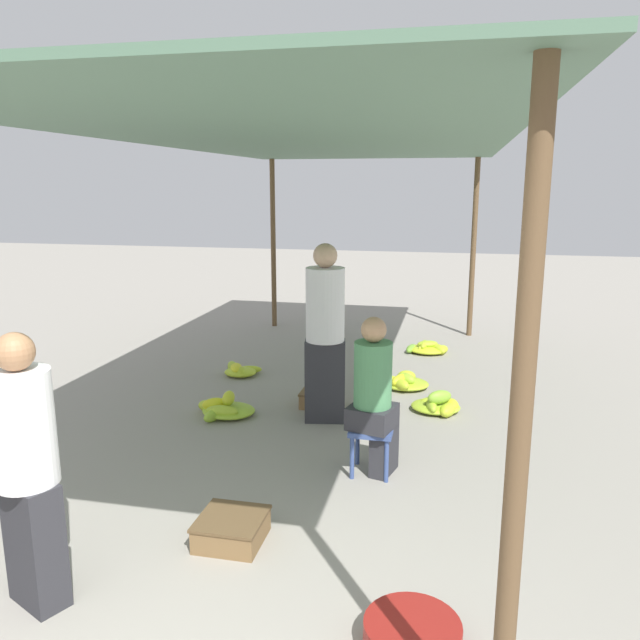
# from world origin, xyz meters

# --- Properties ---
(canopy_post_front_right) EXTENTS (0.08, 0.08, 2.68)m
(canopy_post_front_right) POSITION_xyz_m (1.57, 0.30, 1.34)
(canopy_post_front_right) COLOR brown
(canopy_post_front_right) RESTS_ON ground
(canopy_post_back_left) EXTENTS (0.08, 0.08, 2.68)m
(canopy_post_back_left) POSITION_xyz_m (-1.57, 7.86, 1.34)
(canopy_post_back_left) COLOR brown
(canopy_post_back_left) RESTS_ON ground
(canopy_post_back_right) EXTENTS (0.08, 0.08, 2.68)m
(canopy_post_back_right) POSITION_xyz_m (1.57, 7.86, 1.34)
(canopy_post_back_right) COLOR brown
(canopy_post_back_right) RESTS_ON ground
(canopy_tarp) EXTENTS (3.54, 7.96, 0.04)m
(canopy_tarp) POSITION_xyz_m (0.00, 4.08, 2.70)
(canopy_tarp) COLOR #567A60
(canopy_tarp) RESTS_ON canopy_post_front_left
(vendor_foreground) EXTENTS (0.44, 0.44, 1.55)m
(vendor_foreground) POSITION_xyz_m (-0.86, 0.86, 0.81)
(vendor_foreground) COLOR #2D2D33
(vendor_foreground) RESTS_ON ground
(stool) EXTENTS (0.34, 0.34, 0.39)m
(stool) POSITION_xyz_m (0.73, 2.85, 0.32)
(stool) COLOR #384C84
(stool) RESTS_ON ground
(vendor_seated) EXTENTS (0.42, 0.42, 1.29)m
(vendor_seated) POSITION_xyz_m (0.75, 2.85, 0.67)
(vendor_seated) COLOR #2D2D33
(vendor_seated) RESTS_ON ground
(basin_black) EXTENTS (0.49, 0.49, 0.15)m
(basin_black) POSITION_xyz_m (1.20, 0.93, 0.08)
(basin_black) COLOR maroon
(basin_black) RESTS_ON ground
(banana_pile_left_0) EXTENTS (0.64, 0.56, 0.26)m
(banana_pile_left_0) POSITION_xyz_m (-0.90, 3.79, 0.07)
(banana_pile_left_0) COLOR yellow
(banana_pile_left_0) RESTS_ON ground
(banana_pile_left_1) EXTENTS (0.49, 0.41, 0.15)m
(banana_pile_left_1) POSITION_xyz_m (-1.20, 5.13, 0.06)
(banana_pile_left_1) COLOR #B7CD2B
(banana_pile_left_1) RESTS_ON ground
(banana_pile_right_0) EXTENTS (0.56, 0.55, 0.20)m
(banana_pile_right_0) POSITION_xyz_m (0.80, 5.05, 0.08)
(banana_pile_right_0) COLOR #9BC230
(banana_pile_right_0) RESTS_ON ground
(banana_pile_right_1) EXTENTS (0.62, 0.46, 0.17)m
(banana_pile_right_1) POSITION_xyz_m (1.00, 6.68, 0.07)
(banana_pile_right_1) COLOR #BACF2B
(banana_pile_right_1) RESTS_ON ground
(banana_pile_right_2) EXTENTS (0.51, 0.49, 0.25)m
(banana_pile_right_2) POSITION_xyz_m (1.22, 4.37, 0.07)
(banana_pile_right_2) COLOR #84B934
(banana_pile_right_2) RESTS_ON ground
(crate_near) EXTENTS (0.39, 0.39, 0.16)m
(crate_near) POSITION_xyz_m (-0.01, 4.30, 0.08)
(crate_near) COLOR olive
(crate_near) RESTS_ON ground
(crate_mid) EXTENTS (0.43, 0.43, 0.17)m
(crate_mid) POSITION_xyz_m (-0.02, 1.66, 0.09)
(crate_mid) COLOR brown
(crate_mid) RESTS_ON ground
(shopper_walking_mid) EXTENTS (0.43, 0.43, 1.75)m
(shopper_walking_mid) POSITION_xyz_m (0.13, 3.89, 0.91)
(shopper_walking_mid) COLOR #2D2D33
(shopper_walking_mid) RESTS_ON ground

